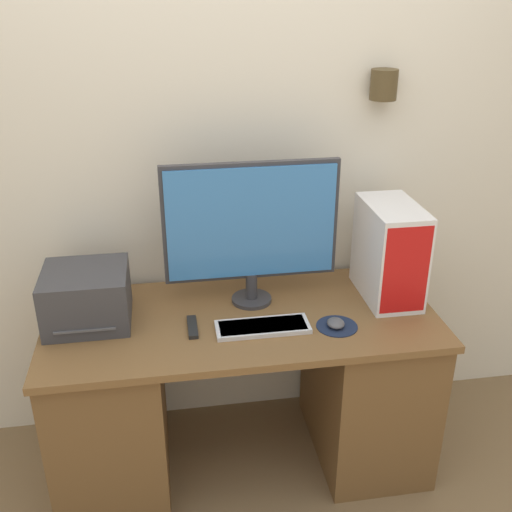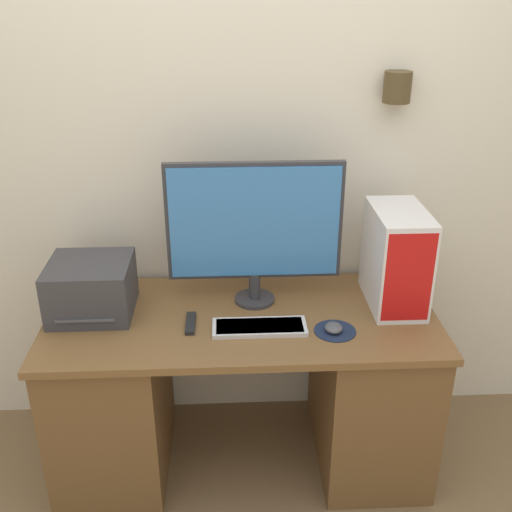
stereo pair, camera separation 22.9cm
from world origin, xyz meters
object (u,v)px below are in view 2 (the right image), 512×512
(monitor, at_px, (254,226))
(mouse, at_px, (334,328))
(computer_tower, at_px, (396,258))
(printer, at_px, (91,288))
(remote_control, at_px, (191,323))
(keyboard, at_px, (260,327))

(monitor, relative_size, mouse, 8.99)
(computer_tower, bearing_deg, printer, -179.39)
(computer_tower, xyz_separation_m, printer, (-1.22, -0.01, -0.10))
(printer, distance_m, remote_control, 0.43)
(monitor, bearing_deg, remote_control, -144.54)
(computer_tower, distance_m, printer, 1.23)
(monitor, height_order, remote_control, monitor)
(mouse, height_order, remote_control, mouse)
(keyboard, xyz_separation_m, remote_control, (-0.27, 0.05, -0.00))
(monitor, xyz_separation_m, mouse, (0.29, -0.26, -0.32))
(monitor, bearing_deg, computer_tower, -4.57)
(remote_control, bearing_deg, printer, 162.43)
(keyboard, bearing_deg, remote_control, 170.38)
(remote_control, bearing_deg, keyboard, -9.62)
(computer_tower, xyz_separation_m, remote_control, (-0.83, -0.14, -0.19))
(computer_tower, relative_size, remote_control, 2.64)
(monitor, height_order, mouse, monitor)
(monitor, distance_m, remote_control, 0.46)
(monitor, height_order, keyboard, monitor)
(mouse, bearing_deg, remote_control, 171.86)
(mouse, bearing_deg, keyboard, 173.28)
(computer_tower, height_order, printer, computer_tower)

